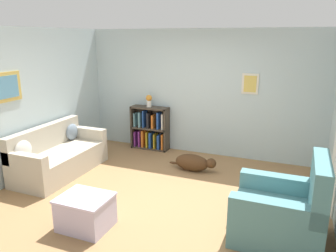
# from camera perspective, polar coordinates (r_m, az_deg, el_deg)

# --- Properties ---
(ground_plane) EXTENTS (14.00, 14.00, 0.00)m
(ground_plane) POSITION_cam_1_polar(r_m,az_deg,el_deg) (5.29, -1.67, -12.12)
(ground_plane) COLOR #997047
(wall_back) EXTENTS (5.60, 0.13, 2.60)m
(wall_back) POSITION_cam_1_polar(r_m,az_deg,el_deg) (6.91, 5.82, 5.76)
(wall_back) COLOR silver
(wall_back) RESTS_ON ground_plane
(wall_left) EXTENTS (0.13, 5.00, 2.60)m
(wall_left) POSITION_cam_1_polar(r_m,az_deg,el_deg) (6.29, -23.62, 3.62)
(wall_left) COLOR silver
(wall_left) RESTS_ON ground_plane
(couch) EXTENTS (0.83, 1.82, 0.87)m
(couch) POSITION_cam_1_polar(r_m,az_deg,el_deg) (6.35, -18.57, -5.05)
(couch) COLOR #B7AD99
(couch) RESTS_ON ground_plane
(bookshelf) EXTENTS (0.84, 0.29, 0.95)m
(bookshelf) POSITION_cam_1_polar(r_m,az_deg,el_deg) (7.29, -3.09, -0.55)
(bookshelf) COLOR #42382D
(bookshelf) RESTS_ON ground_plane
(recliner_chair) EXTENTS (1.05, 0.95, 1.09)m
(recliner_chair) POSITION_cam_1_polar(r_m,az_deg,el_deg) (4.38, 19.46, -13.90)
(recliner_chair) COLOR slate
(recliner_chair) RESTS_ON ground_plane
(coffee_table) EXTENTS (0.65, 0.55, 0.44)m
(coffee_table) POSITION_cam_1_polar(r_m,az_deg,el_deg) (4.54, -14.16, -14.18)
(coffee_table) COLOR #BCB2D1
(coffee_table) RESTS_ON ground_plane
(dog) EXTENTS (0.93, 0.29, 0.32)m
(dog) POSITION_cam_1_polar(r_m,az_deg,el_deg) (6.17, 4.48, -6.37)
(dog) COLOR #472D19
(dog) RESTS_ON ground_plane
(vase) EXTENTS (0.14, 0.14, 0.27)m
(vase) POSITION_cam_1_polar(r_m,az_deg,el_deg) (7.14, -3.34, 4.52)
(vase) COLOR silver
(vase) RESTS_ON bookshelf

